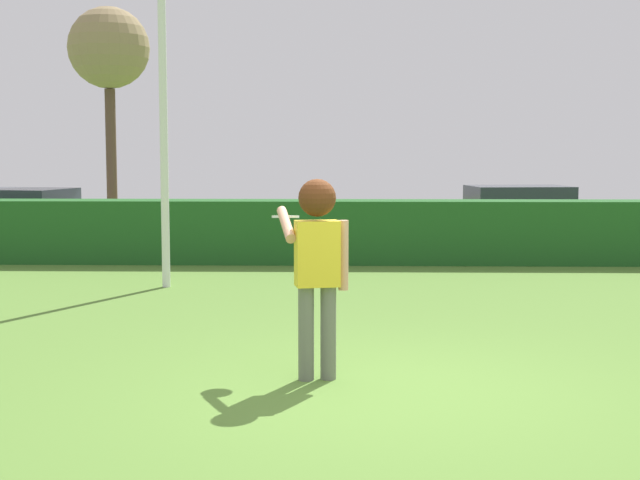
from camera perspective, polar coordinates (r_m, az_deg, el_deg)
ground_plane at (r=7.64m, az=3.74°, el=-9.66°), size 60.00×60.00×0.00m
person at (r=7.80m, az=-0.20°, el=-0.84°), size 0.67×0.70×1.79m
frisbee at (r=8.34m, az=-2.24°, el=1.51°), size 0.26×0.26×0.04m
lamppost at (r=13.45m, az=-10.07°, el=10.92°), size 0.24×0.24×5.91m
hedge_row at (r=16.17m, az=2.51°, el=0.54°), size 27.35×0.90×1.14m
parked_car_silver at (r=19.86m, az=-18.92°, el=1.53°), size 4.47×2.58×1.25m
parked_car_black at (r=20.74m, az=12.62°, el=1.86°), size 4.36×2.18×1.25m
oak_tree at (r=21.33m, az=-13.40°, el=11.71°), size 1.86×1.86×5.33m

